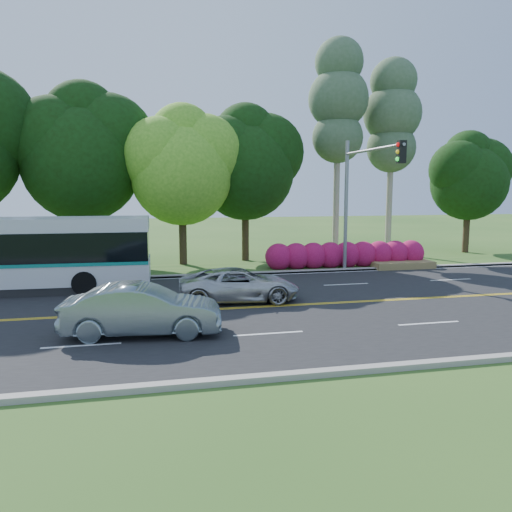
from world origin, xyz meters
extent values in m
plane|color=#2E551C|center=(0.00, 0.00, 0.00)|extent=(120.00, 120.00, 0.00)
cube|color=black|center=(0.00, 0.00, 0.01)|extent=(60.00, 14.00, 0.02)
cube|color=gray|center=(0.00, 7.15, 0.07)|extent=(60.00, 0.30, 0.15)
cube|color=gray|center=(0.00, -7.15, 0.07)|extent=(60.00, 0.30, 0.15)
cube|color=#2E551C|center=(0.00, 9.00, 0.05)|extent=(60.00, 4.00, 0.10)
cube|color=gold|center=(0.00, -0.08, 0.02)|extent=(57.00, 0.10, 0.00)
cube|color=gold|center=(0.00, 0.08, 0.02)|extent=(57.00, 0.10, 0.00)
cube|color=silver|center=(-6.00, -3.50, 0.02)|extent=(2.20, 0.12, 0.00)
cube|color=silver|center=(-0.50, -3.50, 0.02)|extent=(2.20, 0.12, 0.00)
cube|color=silver|center=(5.00, -3.50, 0.02)|extent=(2.20, 0.12, 0.00)
cube|color=silver|center=(-6.00, 3.50, 0.02)|extent=(2.20, 0.12, 0.00)
cube|color=silver|center=(-0.50, 3.50, 0.02)|extent=(2.20, 0.12, 0.00)
cube|color=silver|center=(5.00, 3.50, 0.02)|extent=(2.20, 0.12, 0.00)
cube|color=silver|center=(10.50, 3.50, 0.02)|extent=(2.20, 0.12, 0.00)
cube|color=silver|center=(0.00, 6.85, 0.02)|extent=(57.00, 0.12, 0.00)
cube|color=silver|center=(0.00, -6.85, 0.02)|extent=(57.00, 0.12, 0.00)
cylinder|color=#322216|center=(-7.50, 12.00, 1.80)|extent=(0.44, 0.44, 3.60)
sphere|color=black|center=(-7.50, 12.00, 5.91)|extent=(6.60, 6.60, 6.60)
sphere|color=black|center=(-6.02, 12.30, 7.23)|extent=(5.28, 5.28, 5.28)
sphere|color=black|center=(-8.82, 11.80, 7.06)|extent=(4.95, 4.95, 4.95)
sphere|color=black|center=(-7.40, 12.40, 8.38)|extent=(4.29, 4.29, 4.29)
cylinder|color=#322216|center=(-2.00, 11.00, 1.62)|extent=(0.44, 0.44, 3.24)
sphere|color=#4C971F|center=(-2.00, 11.00, 5.27)|extent=(5.80, 5.80, 5.80)
sphere|color=#4C971F|center=(-0.69, 11.30, 6.43)|extent=(4.64, 4.64, 4.64)
sphere|color=#4C971F|center=(-3.16, 10.80, 6.29)|extent=(4.35, 4.35, 4.35)
sphere|color=#4C971F|center=(-1.90, 11.40, 7.45)|extent=(3.77, 3.77, 3.77)
cylinder|color=#322216|center=(2.00, 12.50, 1.71)|extent=(0.44, 0.44, 3.42)
sphere|color=black|center=(2.00, 12.50, 5.52)|extent=(6.00, 6.00, 6.00)
sphere|color=black|center=(3.35, 12.80, 6.72)|extent=(4.80, 4.80, 4.80)
sphere|color=black|center=(0.80, 12.30, 6.57)|extent=(4.50, 4.50, 4.50)
sphere|color=black|center=(2.10, 12.90, 7.77)|extent=(3.90, 3.90, 3.90)
cylinder|color=gray|center=(8.00, 12.50, 4.90)|extent=(0.40, 0.40, 9.80)
sphere|color=#405A38|center=(8.00, 12.50, 7.70)|extent=(3.23, 3.23, 3.23)
sphere|color=#405A38|center=(8.00, 12.50, 10.08)|extent=(3.80, 3.80, 3.80)
sphere|color=#405A38|center=(8.00, 12.50, 12.32)|extent=(3.04, 3.04, 3.04)
cylinder|color=gray|center=(12.00, 13.00, 4.55)|extent=(0.40, 0.40, 9.10)
sphere|color=#405A38|center=(12.00, 13.00, 7.15)|extent=(3.23, 3.23, 3.23)
sphere|color=#405A38|center=(12.00, 13.00, 9.36)|extent=(3.80, 3.80, 3.80)
sphere|color=#405A38|center=(12.00, 13.00, 11.44)|extent=(3.04, 3.04, 3.04)
cylinder|color=#322216|center=(18.00, 13.00, 1.53)|extent=(0.44, 0.44, 3.06)
sphere|color=black|center=(18.00, 13.00, 4.88)|extent=(5.20, 5.20, 5.20)
sphere|color=black|center=(19.17, 13.30, 5.92)|extent=(4.16, 4.16, 4.16)
sphere|color=black|center=(16.96, 12.80, 5.79)|extent=(3.90, 3.90, 3.90)
sphere|color=black|center=(18.10, 13.40, 6.83)|extent=(3.38, 3.38, 3.38)
sphere|color=#9C0D40|center=(3.00, 8.20, 0.75)|extent=(1.50, 1.50, 1.50)
sphere|color=#9C0D40|center=(4.00, 8.20, 0.75)|extent=(1.50, 1.50, 1.50)
sphere|color=#9C0D40|center=(5.00, 8.20, 0.75)|extent=(1.50, 1.50, 1.50)
sphere|color=#9C0D40|center=(6.00, 8.20, 0.75)|extent=(1.50, 1.50, 1.50)
sphere|color=#9C0D40|center=(7.00, 8.20, 0.75)|extent=(1.50, 1.50, 1.50)
sphere|color=#9C0D40|center=(8.00, 8.20, 0.75)|extent=(1.50, 1.50, 1.50)
sphere|color=#9C0D40|center=(9.00, 8.20, 0.75)|extent=(1.50, 1.50, 1.50)
sphere|color=#9C0D40|center=(10.00, 8.20, 0.75)|extent=(1.50, 1.50, 1.50)
sphere|color=#9C0D40|center=(11.00, 8.20, 0.75)|extent=(1.50, 1.50, 1.50)
cube|color=olive|center=(10.00, 7.40, 0.20)|extent=(3.50, 1.40, 0.40)
cylinder|color=gray|center=(6.50, 7.30, 3.50)|extent=(0.20, 0.20, 7.00)
cylinder|color=gray|center=(6.50, 4.30, 6.30)|extent=(0.14, 6.00, 0.14)
cube|color=black|center=(6.50, 1.50, 6.00)|extent=(0.32, 0.28, 0.95)
sphere|color=red|center=(6.33, 1.50, 6.30)|extent=(0.18, 0.18, 0.18)
sphere|color=yellow|center=(6.33, 1.50, 6.00)|extent=(0.18, 0.18, 0.18)
sphere|color=#19D833|center=(6.33, 1.50, 5.70)|extent=(0.18, 0.18, 0.18)
cube|color=silver|center=(-10.07, 4.98, 0.88)|extent=(12.29, 2.98, 1.01)
cube|color=black|center=(-10.07, 4.98, 2.02)|extent=(12.23, 3.02, 1.26)
cube|color=silver|center=(-10.07, 4.98, 2.93)|extent=(12.29, 2.98, 0.57)
cube|color=#0D7C70|center=(-10.07, 4.98, 1.33)|extent=(12.23, 3.03, 0.14)
cube|color=black|center=(-10.07, 4.98, 0.20)|extent=(12.29, 2.88, 0.36)
cylinder|color=black|center=(-6.69, 3.66, 0.53)|extent=(1.03, 0.32, 1.02)
cylinder|color=black|center=(-6.61, 6.09, 0.53)|extent=(1.03, 0.32, 1.02)
imported|color=slate|center=(-4.27, -2.81, 0.80)|extent=(4.91, 2.20, 1.56)
imported|color=#B4B7B9|center=(-0.53, 1.14, 0.68)|extent=(4.89, 2.49, 1.32)
camera|label=1|loc=(-4.13, -17.99, 4.45)|focal=35.00mm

